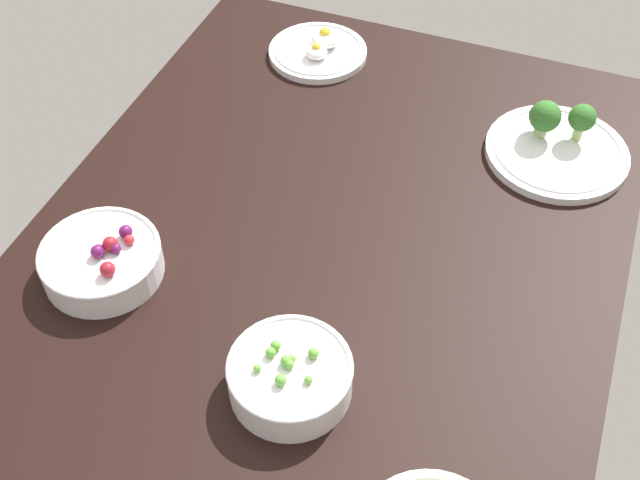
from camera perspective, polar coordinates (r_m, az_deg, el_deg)
dining_table at (r=119.68cm, az=0.00°, el=-1.28°), size 117.55×85.45×4.00cm
plate_eggs at (r=153.64cm, az=-0.10°, el=13.23°), size 18.18×18.18×5.02cm
bowl_berries at (r=117.40cm, az=-15.11°, el=-1.36°), size 17.10×17.10×6.56cm
bowl_peas at (r=101.79cm, az=-2.12°, el=-9.53°), size 15.75×15.75×6.40cm
plate_broccoli at (r=137.29cm, az=16.29°, el=6.56°), size 22.99×22.99×7.96cm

